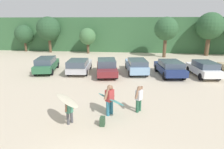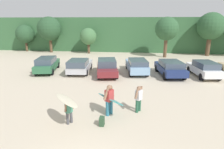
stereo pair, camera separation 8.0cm
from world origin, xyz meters
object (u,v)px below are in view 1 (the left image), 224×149
parked_car_navy (170,67)px  backpack_dropped (102,121)px  parked_car_forest_green (47,64)px  parked_car_maroon (107,67)px  surfboard_teal (111,99)px  parked_car_silver (79,65)px  person_companion (139,97)px  surfboard_cream (67,100)px  parked_car_sky_blue (136,65)px  parked_car_white (204,68)px  person_child (69,110)px  person_adult (110,98)px

parked_car_navy → backpack_dropped: size_ratio=10.32×
parked_car_forest_green → parked_car_maroon: bearing=-105.2°
surfboard_teal → parked_car_silver: bearing=-17.7°
parked_car_forest_green → person_companion: size_ratio=3.09×
parked_car_forest_green → backpack_dropped: 12.19m
person_companion → surfboard_cream: bearing=60.0°
parked_car_navy → parked_car_sky_blue: bearing=70.7°
parked_car_white → backpack_dropped: (-8.00, -9.68, -0.56)m
person_companion → parked_car_white: bearing=-95.5°
surfboard_teal → surfboard_cream: 2.46m
person_companion → surfboard_cream: 4.01m
parked_car_maroon → parked_car_navy: 6.04m
parked_car_navy → person_child: parked_car_navy is taller
parked_car_sky_blue → person_adult: person_adult is taller
parked_car_maroon → person_child: parked_car_maroon is taller
person_adult → person_child: (-1.88, -1.17, -0.26)m
parked_car_silver → parked_car_maroon: 2.83m
parked_car_forest_green → person_child: bearing=-161.1°
parked_car_navy → backpack_dropped: bearing=145.0°
parked_car_silver → person_adult: bearing=-159.0°
backpack_dropped → parked_car_sky_blue: bearing=80.2°
person_adult → person_companion: size_ratio=1.12×
parked_car_silver → parked_car_white: (11.93, 0.07, 0.02)m
parked_car_navy → parked_car_white: (3.09, 0.06, -0.01)m
backpack_dropped → surfboard_cream: bearing=-176.3°
parked_car_silver → parked_car_forest_green: bearing=83.8°
person_child → surfboard_cream: 0.61m
parked_car_maroon → surfboard_cream: 9.44m
person_companion → surfboard_cream: size_ratio=0.78×
person_companion → backpack_dropped: size_ratio=3.43×
parked_car_navy → person_adult: bearing=143.0°
person_adult → surfboard_teal: (0.03, 0.13, -0.11)m
parked_car_forest_green → person_companion: (9.21, -7.94, 0.08)m
backpack_dropped → parked_car_maroon: bearing=96.9°
person_companion → parked_car_silver: bearing=-21.5°
parked_car_forest_green → parked_car_white: size_ratio=1.12×
person_adult → person_companion: person_adult is taller
person_adult → parked_car_forest_green: bearing=-15.8°
parked_car_maroon → surfboard_teal: parked_car_maroon is taller
parked_car_forest_green → parked_car_navy: size_ratio=1.03×
parked_car_maroon → backpack_dropped: parked_car_maroon is taller
parked_car_maroon → person_adult: size_ratio=2.79×
parked_car_forest_green → person_adult: bearing=-149.9°
parked_car_forest_green → surfboard_cream: parked_car_forest_green is taller
parked_car_silver → person_companion: 9.75m
person_adult → surfboard_teal: person_adult is taller
parked_car_white → person_child: parked_car_white is taller
parked_car_white → person_companion: person_companion is taller
parked_car_maroon → person_child: 9.31m
parked_car_maroon → surfboard_cream: size_ratio=2.44×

